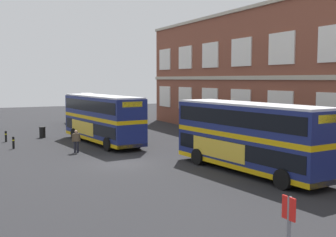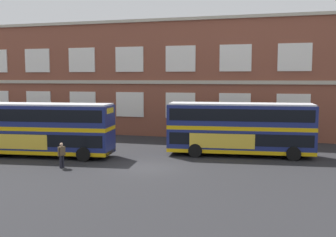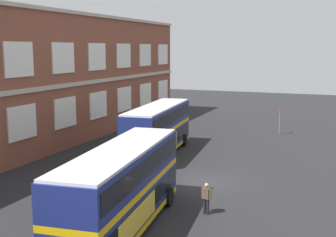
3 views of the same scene
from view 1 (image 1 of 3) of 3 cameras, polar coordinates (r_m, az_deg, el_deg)
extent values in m
plane|color=#232326|center=(28.29, -2.37, -5.79)|extent=(120.00, 120.00, 0.00)
cube|color=#B2A893|center=(33.20, 17.98, 5.27)|extent=(54.04, 0.16, 0.36)
cube|color=silver|center=(53.53, -0.42, 2.99)|extent=(3.03, 0.12, 2.55)
cube|color=silver|center=(48.71, 2.32, 2.75)|extent=(3.03, 0.12, 2.55)
cube|color=silver|center=(44.03, 5.65, 2.45)|extent=(3.03, 0.12, 2.55)
cube|color=silver|center=(39.53, 9.75, 2.07)|extent=(3.03, 0.12, 2.55)
cube|color=silver|center=(35.29, 14.86, 1.58)|extent=(3.03, 0.12, 2.55)
cube|color=silver|center=(31.40, 21.30, 0.94)|extent=(3.03, 0.12, 2.55)
cube|color=silver|center=(53.54, -0.42, 7.96)|extent=(3.03, 0.12, 2.55)
cube|color=silver|center=(48.72, 2.34, 8.21)|extent=(3.03, 0.12, 2.55)
cube|color=silver|center=(44.04, 5.70, 8.49)|extent=(3.03, 0.12, 2.55)
cube|color=silver|center=(39.54, 9.85, 8.79)|extent=(3.03, 0.12, 2.55)
cube|color=silver|center=(35.30, 15.04, 9.11)|extent=(3.03, 0.12, 2.55)
cube|color=silver|center=(31.42, 21.59, 9.40)|extent=(3.03, 0.12, 2.55)
cube|color=navy|center=(36.33, -8.84, -1.41)|extent=(11.22, 3.84, 1.75)
cube|color=black|center=(36.31, -8.85, -1.08)|extent=(10.79, 3.82, 0.90)
cube|color=gold|center=(36.22, -8.87, 0.20)|extent=(11.22, 3.84, 0.30)
cube|color=navy|center=(36.15, -8.89, 1.66)|extent=(11.22, 3.84, 1.55)
cube|color=black|center=(36.15, -8.89, 1.79)|extent=(10.79, 3.82, 0.90)
cube|color=gold|center=(36.42, -8.83, -2.56)|extent=(11.23, 3.86, 0.28)
cube|color=silver|center=(36.11, -8.91, 2.98)|extent=(10.99, 3.71, 0.12)
cube|color=gold|center=(37.04, -11.50, -1.19)|extent=(4.81, 0.60, 1.10)
cube|color=yellow|center=(31.21, -4.84, 1.91)|extent=(0.26, 1.65, 0.40)
cylinder|color=black|center=(32.43, -8.13, -3.47)|extent=(1.07, 0.44, 1.04)
cylinder|color=black|center=(33.55, -4.16, -3.13)|extent=(1.07, 0.44, 1.04)
cylinder|color=black|center=(38.98, -12.51, -2.06)|extent=(1.07, 0.44, 1.04)
cylinder|color=black|center=(39.92, -9.08, -1.82)|extent=(1.07, 0.44, 1.04)
cube|color=navy|center=(25.28, 10.81, -4.40)|extent=(11.21, 3.69, 1.75)
cube|color=black|center=(25.24, 10.82, -3.93)|extent=(10.77, 3.68, 0.90)
cube|color=gold|center=(25.13, 10.86, -2.10)|extent=(11.21, 3.69, 0.30)
cube|color=navy|center=(25.02, 10.89, 0.00)|extent=(11.21, 3.69, 1.55)
cube|color=black|center=(25.02, 10.90, 0.18)|extent=(10.77, 3.68, 0.90)
cube|color=gold|center=(25.41, 10.79, -6.04)|extent=(11.21, 3.71, 0.28)
cube|color=silver|center=(24.96, 10.93, 1.91)|extent=(10.98, 3.56, 0.12)
cube|color=gold|center=(25.42, 6.65, -4.09)|extent=(4.82, 0.54, 1.10)
cube|color=yellow|center=(21.32, 20.94, -0.03)|extent=(0.23, 1.65, 0.40)
cylinder|color=black|center=(21.86, 15.21, -7.92)|extent=(1.07, 0.43, 1.04)
cylinder|color=black|center=(23.76, 19.43, -6.98)|extent=(1.07, 0.43, 1.04)
cylinder|color=black|center=(27.12, 4.04, -5.17)|extent=(1.07, 0.43, 1.04)
cylinder|color=black|center=(28.67, 8.18, -4.64)|extent=(1.07, 0.43, 1.04)
cube|color=gray|center=(50.33, -10.86, 1.32)|extent=(12.24, 4.22, 3.20)
cube|color=black|center=(50.29, -10.88, 2.05)|extent=(11.53, 4.16, 1.00)
cube|color=black|center=(50.42, -10.84, 0.02)|extent=(12.24, 4.24, 0.90)
cube|color=silver|center=(50.24, -10.90, 3.26)|extent=(3.03, 1.67, 0.20)
cylinder|color=black|center=(45.80, -11.73, -0.95)|extent=(1.07, 0.46, 1.04)
cylinder|color=black|center=(46.14, -8.58, -0.85)|extent=(1.07, 0.46, 1.04)
cylinder|color=black|center=(54.36, -12.69, 0.02)|extent=(1.07, 0.46, 1.04)
cylinder|color=black|center=(54.64, -10.03, 0.09)|extent=(1.07, 0.46, 1.04)
cylinder|color=black|center=(32.20, -12.08, -3.77)|extent=(0.20, 0.20, 0.85)
cylinder|color=black|center=(32.22, -12.43, -3.77)|extent=(0.20, 0.20, 0.85)
cube|color=brown|center=(32.11, -12.28, -2.49)|extent=(0.36, 0.46, 0.60)
cylinder|color=brown|center=(32.09, -11.82, -2.54)|extent=(0.14, 0.14, 0.57)
cylinder|color=brown|center=(32.14, -12.74, -2.55)|extent=(0.14, 0.14, 0.57)
sphere|color=tan|center=(32.05, -12.30, -1.71)|extent=(0.22, 0.22, 0.22)
cube|color=red|center=(10.63, 15.97, -11.56)|extent=(0.44, 0.04, 0.56)
cylinder|color=black|center=(41.13, -16.57, -1.83)|extent=(0.56, 0.56, 0.95)
cylinder|color=black|center=(41.07, -16.59, -1.12)|extent=(0.60, 0.60, 0.08)
cylinder|color=black|center=(39.45, -21.01, -2.27)|extent=(0.18, 0.18, 0.95)
cylinder|color=yellow|center=(39.42, -21.02, -1.96)|extent=(0.19, 0.19, 0.08)
cylinder|color=black|center=(35.34, -20.11, -3.09)|extent=(0.18, 0.18, 0.95)
cylinder|color=yellow|center=(35.31, -20.12, -2.75)|extent=(0.19, 0.19, 0.08)
camera|label=2|loc=(23.39, -69.71, 3.12)|focal=43.16mm
camera|label=3|loc=(52.18, -24.96, 8.44)|focal=46.56mm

